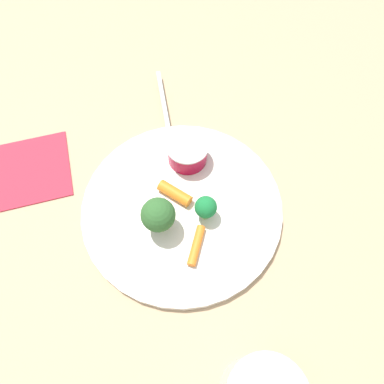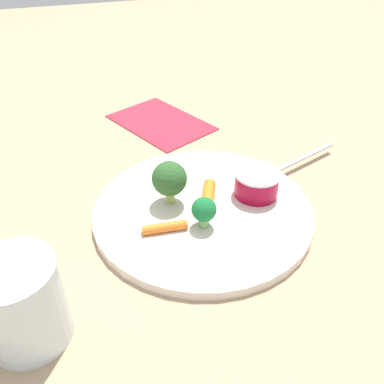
{
  "view_description": "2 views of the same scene",
  "coord_description": "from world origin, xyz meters",
  "px_view_note": "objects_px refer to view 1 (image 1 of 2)",
  "views": [
    {
      "loc": [
        -0.05,
        0.2,
        0.43
      ],
      "look_at": [
        -0.01,
        -0.01,
        0.02
      ],
      "focal_mm": 32.18,
      "sensor_mm": 36.0,
      "label": 1
    },
    {
      "loc": [
        -0.38,
        0.13,
        0.33
      ],
      "look_at": [
        0.01,
        0.01,
        0.03
      ],
      "focal_mm": 38.87,
      "sensor_mm": 36.0,
      "label": 2
    }
  ],
  "objects_px": {
    "broccoli_floret_0": "(158,215)",
    "napkin": "(9,174)",
    "broccoli_floret_1": "(206,208)",
    "fork": "(166,113)",
    "plate": "(182,206)",
    "sauce_cup": "(187,152)",
    "carrot_stick_0": "(175,193)",
    "carrot_stick_1": "(196,245)"
  },
  "relations": [
    {
      "from": "broccoli_floret_0",
      "to": "napkin",
      "type": "distance_m",
      "value": 0.24
    },
    {
      "from": "broccoli_floret_1",
      "to": "fork",
      "type": "distance_m",
      "value": 0.18
    },
    {
      "from": "plate",
      "to": "sauce_cup",
      "type": "distance_m",
      "value": 0.08
    },
    {
      "from": "broccoli_floret_1",
      "to": "plate",
      "type": "bearing_deg",
      "value": -16.5
    },
    {
      "from": "sauce_cup",
      "to": "broccoli_floret_1",
      "type": "distance_m",
      "value": 0.09
    },
    {
      "from": "plate",
      "to": "napkin",
      "type": "bearing_deg",
      "value": -2.1
    },
    {
      "from": "carrot_stick_0",
      "to": "plate",
      "type": "bearing_deg",
      "value": 136.43
    },
    {
      "from": "broccoli_floret_1",
      "to": "carrot_stick_1",
      "type": "height_order",
      "value": "broccoli_floret_1"
    },
    {
      "from": "sauce_cup",
      "to": "carrot_stick_0",
      "type": "distance_m",
      "value": 0.06
    },
    {
      "from": "sauce_cup",
      "to": "fork",
      "type": "distance_m",
      "value": 0.09
    },
    {
      "from": "plate",
      "to": "carrot_stick_0",
      "type": "xyz_separation_m",
      "value": [
        0.01,
        -0.01,
        0.01
      ]
    },
    {
      "from": "carrot_stick_1",
      "to": "sauce_cup",
      "type": "bearing_deg",
      "value": -75.02
    },
    {
      "from": "sauce_cup",
      "to": "fork",
      "type": "height_order",
      "value": "sauce_cup"
    },
    {
      "from": "sauce_cup",
      "to": "carrot_stick_1",
      "type": "xyz_separation_m",
      "value": [
        -0.03,
        0.13,
        -0.01
      ]
    },
    {
      "from": "sauce_cup",
      "to": "napkin",
      "type": "height_order",
      "value": "sauce_cup"
    },
    {
      "from": "sauce_cup",
      "to": "carrot_stick_0",
      "type": "xyz_separation_m",
      "value": [
        0.01,
        0.06,
        -0.01
      ]
    },
    {
      "from": "napkin",
      "to": "broccoli_floret_0",
      "type": "bearing_deg",
      "value": 169.15
    },
    {
      "from": "broccoli_floret_0",
      "to": "napkin",
      "type": "relative_size",
      "value": 0.33
    },
    {
      "from": "plate",
      "to": "carrot_stick_0",
      "type": "height_order",
      "value": "carrot_stick_0"
    },
    {
      "from": "sauce_cup",
      "to": "plate",
      "type": "bearing_deg",
      "value": 94.4
    },
    {
      "from": "sauce_cup",
      "to": "fork",
      "type": "xyz_separation_m",
      "value": [
        0.05,
        -0.08,
        -0.02
      ]
    },
    {
      "from": "fork",
      "to": "carrot_stick_0",
      "type": "bearing_deg",
      "value": 107.05
    },
    {
      "from": "broccoli_floret_1",
      "to": "sauce_cup",
      "type": "bearing_deg",
      "value": -65.07
    },
    {
      "from": "broccoli_floret_1",
      "to": "fork",
      "type": "xyz_separation_m",
      "value": [
        0.09,
        -0.16,
        -0.02
      ]
    },
    {
      "from": "broccoli_floret_0",
      "to": "broccoli_floret_1",
      "type": "relative_size",
      "value": 1.48
    },
    {
      "from": "carrot_stick_0",
      "to": "napkin",
      "type": "xyz_separation_m",
      "value": [
        0.24,
        0.0,
        -0.02
      ]
    },
    {
      "from": "plate",
      "to": "carrot_stick_0",
      "type": "bearing_deg",
      "value": -43.57
    },
    {
      "from": "plate",
      "to": "fork",
      "type": "distance_m",
      "value": 0.16
    },
    {
      "from": "broccoli_floret_0",
      "to": "carrot_stick_0",
      "type": "height_order",
      "value": "broccoli_floret_0"
    },
    {
      "from": "fork",
      "to": "broccoli_floret_0",
      "type": "bearing_deg",
      "value": 99.95
    },
    {
      "from": "sauce_cup",
      "to": "fork",
      "type": "relative_size",
      "value": 0.35
    },
    {
      "from": "broccoli_floret_0",
      "to": "napkin",
      "type": "height_order",
      "value": "broccoli_floret_0"
    },
    {
      "from": "broccoli_floret_1",
      "to": "carrot_stick_0",
      "type": "xyz_separation_m",
      "value": [
        0.04,
        -0.02,
        -0.01
      ]
    },
    {
      "from": "broccoli_floret_0",
      "to": "broccoli_floret_1",
      "type": "height_order",
      "value": "broccoli_floret_0"
    },
    {
      "from": "broccoli_floret_0",
      "to": "carrot_stick_1",
      "type": "relative_size",
      "value": 1.09
    },
    {
      "from": "fork",
      "to": "carrot_stick_1",
      "type": "bearing_deg",
      "value": 112.03
    },
    {
      "from": "plate",
      "to": "napkin",
      "type": "relative_size",
      "value": 1.58
    },
    {
      "from": "sauce_cup",
      "to": "broccoli_floret_1",
      "type": "relative_size",
      "value": 1.51
    },
    {
      "from": "sauce_cup",
      "to": "napkin",
      "type": "xyz_separation_m",
      "value": [
        0.25,
        0.06,
        -0.03
      ]
    },
    {
      "from": "carrot_stick_1",
      "to": "fork",
      "type": "xyz_separation_m",
      "value": [
        0.08,
        -0.21,
        -0.0
      ]
    },
    {
      "from": "carrot_stick_0",
      "to": "fork",
      "type": "height_order",
      "value": "carrot_stick_0"
    },
    {
      "from": "sauce_cup",
      "to": "broccoli_floret_1",
      "type": "height_order",
      "value": "broccoli_floret_1"
    }
  ]
}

